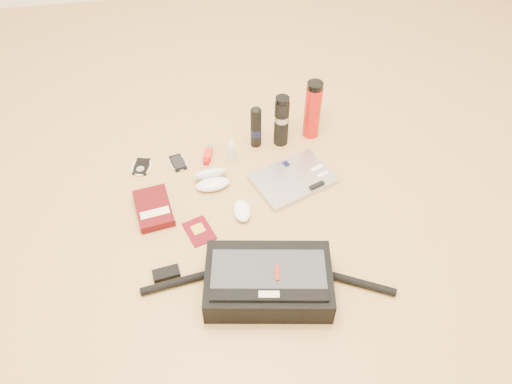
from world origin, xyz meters
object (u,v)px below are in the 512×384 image
at_px(messenger_bag, 268,281).
at_px(book, 154,208).
at_px(laptop, 293,179).
at_px(thermos_red, 313,110).
at_px(thermos_black, 282,121).

height_order(messenger_bag, book, messenger_bag).
relative_size(messenger_bag, laptop, 2.35).
relative_size(book, thermos_red, 0.79).
xyz_separation_m(messenger_bag, thermos_black, (0.21, 0.77, 0.07)).
distance_m(book, thermos_red, 0.84).
bearing_deg(thermos_red, laptop, -117.03).
height_order(messenger_bag, thermos_black, thermos_black).
xyz_separation_m(book, thermos_black, (0.60, 0.33, 0.11)).
bearing_deg(book, messenger_bag, -57.23).
distance_m(messenger_bag, laptop, 0.56).
bearing_deg(thermos_red, book, -154.25).
xyz_separation_m(laptop, thermos_red, (0.15, 0.29, 0.13)).
xyz_separation_m(messenger_bag, laptop, (0.21, 0.52, -0.05)).
relative_size(messenger_bag, thermos_black, 3.55).
distance_m(messenger_bag, thermos_black, 0.80).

